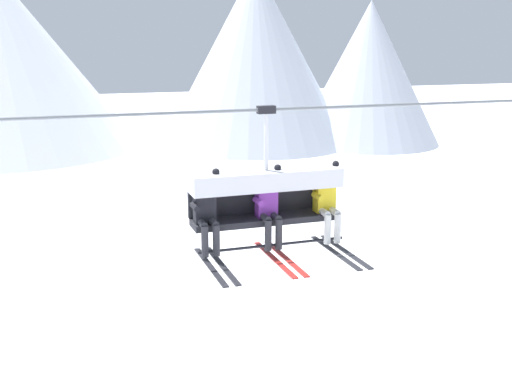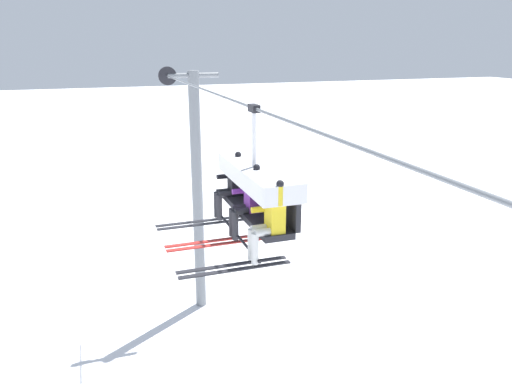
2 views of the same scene
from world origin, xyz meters
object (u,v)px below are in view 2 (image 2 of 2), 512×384
(lift_tower_near, at_px, (197,189))
(skier_black, at_px, (229,185))
(skier_purple, at_px, (246,201))
(skier_yellow, at_px, (267,220))
(chairlift_chair, at_px, (258,184))

(lift_tower_near, xyz_separation_m, skier_black, (7.19, -0.92, 2.17))
(skier_purple, height_order, skier_yellow, same)
(lift_tower_near, bearing_deg, skier_yellow, -5.73)
(skier_purple, bearing_deg, lift_tower_near, 173.57)
(lift_tower_near, distance_m, chairlift_chair, 8.57)
(lift_tower_near, height_order, skier_purple, lift_tower_near)
(chairlift_chair, bearing_deg, skier_yellow, -12.03)
(lift_tower_near, relative_size, chairlift_chair, 3.39)
(skier_yellow, bearing_deg, chairlift_chair, 167.97)
(chairlift_chair, bearing_deg, skier_purple, -89.11)
(skier_yellow, bearing_deg, lift_tower_near, 174.27)
(chairlift_chair, relative_size, skier_yellow, 1.43)
(lift_tower_near, bearing_deg, skier_black, -7.32)
(lift_tower_near, relative_size, skier_black, 4.86)
(skier_yellow, bearing_deg, skier_black, 180.00)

